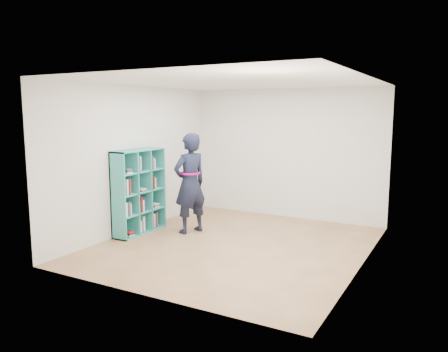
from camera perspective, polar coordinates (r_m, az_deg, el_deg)
The scene contains 9 objects.
floor at distance 7.16m, azimuth 1.43°, elevation -9.00°, with size 4.50×4.50×0.00m, color brown.
ceiling at distance 6.85m, azimuth 1.51°, elevation 12.24°, with size 4.50×4.50×0.00m, color white.
wall_left at distance 8.00m, azimuth -11.38°, elevation 2.20°, with size 0.02×4.50×2.60m, color silver.
wall_right at distance 6.23m, azimuth 18.02°, elevation 0.23°, with size 0.02×4.50×2.60m, color silver.
wall_back at distance 8.93m, azimuth 8.13°, elevation 2.91°, with size 4.00×0.02×2.60m, color silver.
wall_front at distance 5.01m, azimuth -10.44°, elevation -1.39°, with size 4.00×0.02×2.60m, color silver.
bookshelf at distance 7.86m, azimuth -11.18°, elevation -2.12°, with size 0.33×1.12×1.49m.
person at distance 7.73m, azimuth -4.47°, elevation -0.94°, with size 0.63×0.76×1.78m.
smartphone at distance 7.88m, azimuth -4.69°, elevation 0.09°, with size 0.03×0.10×0.13m.
Camera 1 is at (3.14, -6.07, 2.14)m, focal length 35.00 mm.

